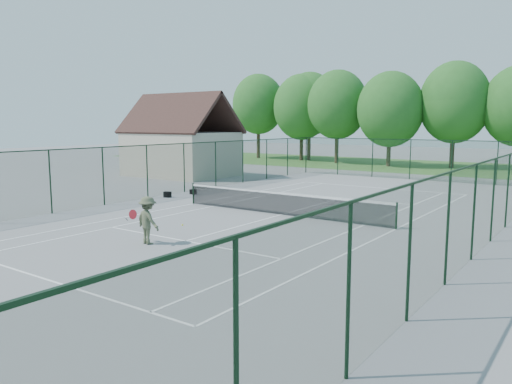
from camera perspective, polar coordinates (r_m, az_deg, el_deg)
ground at (r=23.27m, az=2.87°, el=-2.62°), size 140.00×140.00×0.00m
grass_far at (r=50.97m, az=21.42°, el=2.60°), size 80.00×16.00×0.01m
court_lines at (r=23.27m, az=2.87°, el=-2.61°), size 11.05×23.85×0.01m
tennis_net at (r=23.17m, az=2.88°, el=-1.22°), size 11.08×0.08×1.10m
fence_enclosure at (r=23.04m, az=2.89°, el=1.20°), size 18.05×36.05×3.02m
utility_building at (r=40.75m, az=-8.59°, el=6.24°), size 8.60×6.27×6.63m
tree_line_far at (r=50.82m, az=21.76°, el=9.33°), size 39.40×6.40×9.70m
sports_bag_a at (r=29.09m, az=-10.09°, el=-0.28°), size 0.46×0.35×0.33m
sports_bag_b at (r=30.10m, az=-7.20°, el=0.02°), size 0.40×0.27×0.30m
tennis_player at (r=17.99m, az=-12.26°, el=-3.18°), size 2.19×0.93×1.69m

